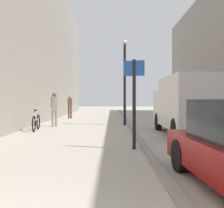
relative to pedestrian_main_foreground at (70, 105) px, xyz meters
The scene contains 8 objects.
ground_plane 7.08m from the pedestrian_main_foreground, 68.62° to the right, with size 80.00×80.00×0.00m, color #A8A093.
kerb_strip 7.78m from the pedestrian_main_foreground, 57.64° to the right, with size 0.16×40.00×0.12m, color gray.
pedestrian_main_foreground is the anchor object (origin of this frame).
pedestrian_far_crossing 5.88m from the pedestrian_main_foreground, 88.87° to the right, with size 0.36×0.25×1.83m.
delivery_van 11.20m from the pedestrian_main_foreground, 55.71° to the right, with size 2.11×4.88×2.34m.
street_sign_post 12.90m from the pedestrian_main_foreground, 72.72° to the right, with size 0.59×0.18×2.60m.
lamp_post 6.72m from the pedestrian_main_foreground, 53.19° to the right, with size 0.28×0.28×4.76m.
bicycle_leaning 7.80m from the pedestrian_main_foreground, 92.37° to the right, with size 0.23×1.77×0.98m.
Camera 1 is at (0.63, -1.44, 1.45)m, focal length 42.43 mm.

